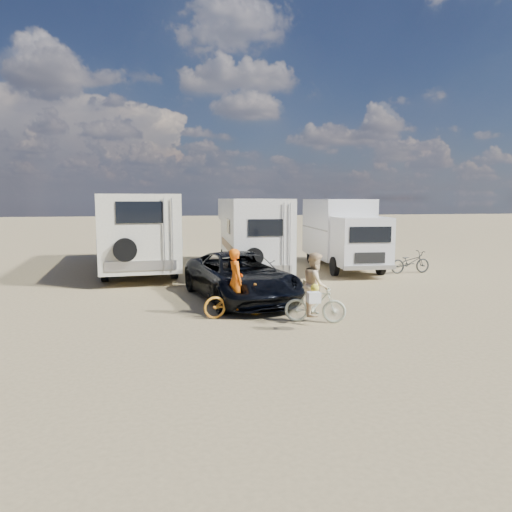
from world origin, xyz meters
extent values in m
plane|color=#9A855C|center=(0.00, 0.00, 0.00)|extent=(140.00, 140.00, 0.00)
imported|color=black|center=(-1.78, 1.00, 0.70)|extent=(3.28, 5.43, 1.41)
imported|color=orange|center=(-2.20, -0.97, 0.44)|extent=(1.74, 0.82, 0.88)
imported|color=#B3BDA2|center=(-0.38, -1.88, 0.45)|extent=(1.54, 0.91, 0.89)
imported|color=#E95D0D|center=(-2.20, -0.97, 0.79)|extent=(0.45, 0.62, 1.57)
imported|color=#D5B688|center=(-0.38, -1.88, 0.77)|extent=(0.80, 0.90, 1.54)
imported|color=#242624|center=(5.74, 4.75, 0.45)|extent=(1.75, 0.71, 0.90)
cube|color=teal|center=(-0.71, 2.87, 0.19)|extent=(0.58, 0.51, 0.39)
cube|color=#947B51|center=(0.69, 1.87, 0.18)|extent=(0.47, 0.47, 0.37)
camera|label=1|loc=(-3.87, -12.67, 3.01)|focal=33.19mm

